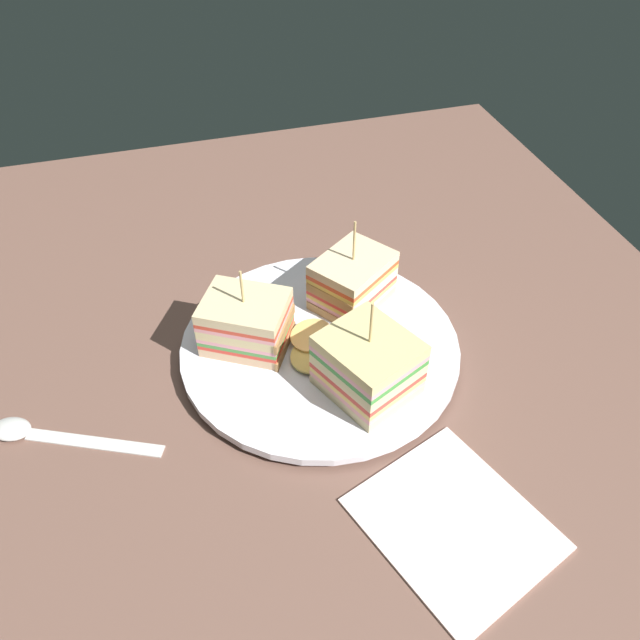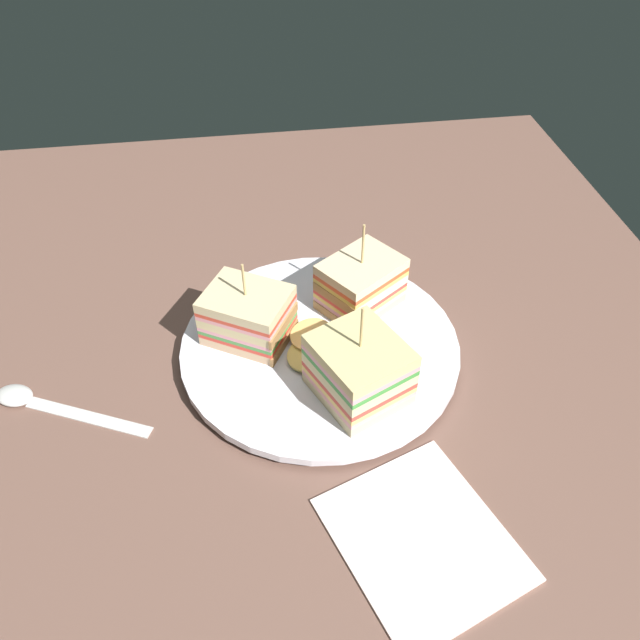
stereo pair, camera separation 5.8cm
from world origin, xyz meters
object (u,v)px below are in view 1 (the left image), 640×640
at_px(sandwich_wedge_0, 246,322).
at_px(sandwich_wedge_2, 352,281).
at_px(spoon, 36,433).
at_px(napkin, 454,523).
at_px(chip_pile, 317,349).
at_px(sandwich_wedge_1, 368,365).
at_px(plate, 320,347).

bearing_deg(sandwich_wedge_0, sandwich_wedge_2, 44.42).
bearing_deg(spoon, napkin, 175.23).
bearing_deg(napkin, chip_pile, -163.39).
distance_m(sandwich_wedge_1, sandwich_wedge_2, 0.12).
bearing_deg(chip_pile, spoon, -87.39).
height_order(sandwich_wedge_0, sandwich_wedge_1, sandwich_wedge_1).
bearing_deg(plate, napkin, 13.45).
height_order(sandwich_wedge_2, napkin, sandwich_wedge_2).
xyz_separation_m(chip_pile, spoon, (0.01, -0.26, -0.02)).
height_order(sandwich_wedge_0, napkin, sandwich_wedge_0).
height_order(sandwich_wedge_1, sandwich_wedge_2, sandwich_wedge_1).
relative_size(plate, napkin, 1.96).
xyz_separation_m(plate, chip_pile, (0.01, -0.01, 0.01)).
relative_size(sandwich_wedge_1, chip_pile, 1.36).
bearing_deg(sandwich_wedge_2, sandwich_wedge_1, 42.94).
xyz_separation_m(sandwich_wedge_1, napkin, (0.14, 0.02, -0.04)).
height_order(plate, chip_pile, chip_pile).
xyz_separation_m(sandwich_wedge_0, napkin, (0.22, 0.11, -0.04)).
relative_size(sandwich_wedge_0, sandwich_wedge_1, 0.97).
bearing_deg(sandwich_wedge_2, sandwich_wedge_0, -21.02).
distance_m(sandwich_wedge_0, sandwich_wedge_2, 0.12).
xyz_separation_m(sandwich_wedge_1, sandwich_wedge_2, (-0.11, 0.02, -0.00)).
bearing_deg(sandwich_wedge_0, chip_pile, -1.03).
xyz_separation_m(sandwich_wedge_0, chip_pile, (0.04, 0.06, -0.02)).
relative_size(plate, sandwich_wedge_0, 2.77).
distance_m(sandwich_wedge_1, chip_pile, 0.06).
bearing_deg(sandwich_wedge_1, spoon, 57.45).
xyz_separation_m(sandwich_wedge_0, sandwich_wedge_2, (-0.03, 0.11, 0.00)).
relative_size(sandwich_wedge_0, sandwich_wedge_2, 0.99).
relative_size(sandwich_wedge_0, chip_pile, 1.32).
xyz_separation_m(plate, spoon, (0.03, -0.26, -0.01)).
height_order(sandwich_wedge_1, chip_pile, sandwich_wedge_1).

